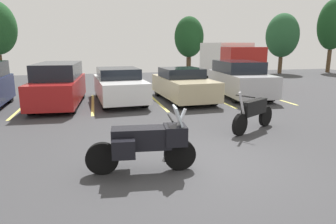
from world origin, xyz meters
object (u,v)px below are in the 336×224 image
object	(u,v)px
box_truck	(229,61)
car_red	(59,84)
car_white	(119,85)
car_champagne	(183,85)
car_silver	(240,79)
motorcycle_second	(254,113)
motorcycle_touring	(146,142)

from	to	relation	value
box_truck	car_red	bearing A→B (deg)	-150.55
car_white	car_champagne	size ratio (longest dim) A/B	1.05
car_white	car_silver	distance (m)	5.98
car_red	car_champagne	size ratio (longest dim) A/B	1.06
car_champagne	box_truck	distance (m)	7.86
box_truck	car_silver	bearing A→B (deg)	-109.26
motorcycle_second	car_champagne	bearing A→B (deg)	96.40
motorcycle_touring	car_champagne	world-z (taller)	car_champagne
motorcycle_touring	car_white	size ratio (longest dim) A/B	0.47
motorcycle_touring	car_silver	bearing A→B (deg)	52.82
motorcycle_second	box_truck	size ratio (longest dim) A/B	0.31
box_truck	motorcycle_second	bearing A→B (deg)	-111.04
car_champagne	motorcycle_second	bearing A→B (deg)	-83.60
car_champagne	box_truck	size ratio (longest dim) A/B	0.75
motorcycle_touring	car_white	distance (m)	8.04
car_red	car_silver	distance (m)	8.55
motorcycle_second	car_white	xyz separation A→B (m)	(-3.56, 5.79, 0.21)
motorcycle_second	car_champagne	xyz separation A→B (m)	(-0.61, 5.46, 0.18)
car_silver	box_truck	bearing A→B (deg)	70.74
car_red	motorcycle_second	bearing A→B (deg)	-41.98
motorcycle_touring	car_champagne	distance (m)	8.29
car_champagne	car_silver	bearing A→B (deg)	6.06
motorcycle_touring	box_truck	size ratio (longest dim) A/B	0.37
motorcycle_second	box_truck	xyz separation A→B (m)	(4.41, 11.46, 0.91)
car_white	box_truck	world-z (taller)	box_truck
motorcycle_second	car_red	xyz separation A→B (m)	(-6.12, 5.51, 0.36)
car_champagne	car_silver	world-z (taller)	car_silver
car_champagne	box_truck	world-z (taller)	box_truck
motorcycle_touring	motorcycle_second	distance (m)	4.31
car_red	car_white	size ratio (longest dim) A/B	1.01
car_red	car_champagne	distance (m)	5.52
motorcycle_second	car_silver	size ratio (longest dim) A/B	0.41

